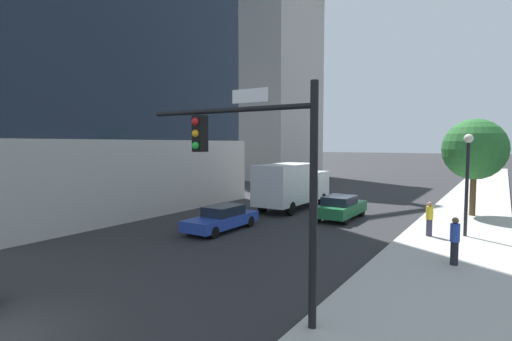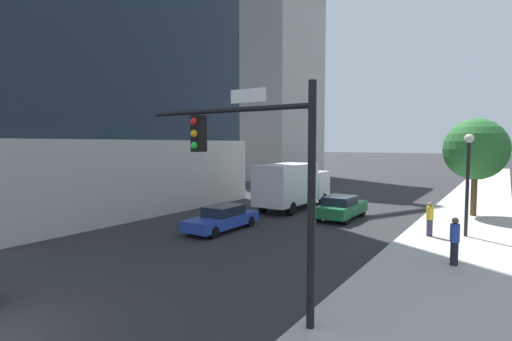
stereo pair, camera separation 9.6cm
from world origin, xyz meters
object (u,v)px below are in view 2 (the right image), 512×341
traffic_light_pole (254,159)px  pedestrian_yellow_shirt (430,219)px  car_blue (222,218)px  pedestrian_blue_shirt (455,241)px  car_green (341,207)px  box_truck (292,184)px  street_tree (476,149)px  construction_building (263,65)px  street_lamp (468,168)px

traffic_light_pole → pedestrian_yellow_shirt: 12.64m
car_blue → pedestrian_blue_shirt: pedestrian_blue_shirt is taller
car_green → traffic_light_pole: bearing=-78.4°
car_green → box_truck: box_truck is taller
street_tree → pedestrian_yellow_shirt: street_tree is taller
construction_building → car_blue: size_ratio=7.97×
box_truck → car_blue: bearing=-90.0°
street_tree → construction_building: bearing=145.9°
traffic_light_pole → street_tree: street_tree is taller
construction_building → street_tree: construction_building is taller
street_tree → car_blue: street_tree is taller
street_tree → car_green: (-6.88, -4.94, -3.58)m
street_tree → pedestrian_blue_shirt: size_ratio=3.39×
street_lamp → car_green: size_ratio=1.11×
pedestrian_yellow_shirt → pedestrian_blue_shirt: bearing=-70.9°
traffic_light_pole → street_lamp: size_ratio=1.21×
street_lamp → car_blue: street_lamp is taller
traffic_light_pole → pedestrian_blue_shirt: (4.06, 7.48, -3.21)m
pedestrian_yellow_shirt → pedestrian_blue_shirt: 4.73m
street_tree → box_truck: bearing=-163.4°
street_lamp → box_truck: size_ratio=0.66×
street_tree → pedestrian_blue_shirt: 12.36m
box_truck → pedestrian_yellow_shirt: (9.76, -4.14, -0.79)m
street_tree → pedestrian_yellow_shirt: size_ratio=3.61×
car_green → pedestrian_yellow_shirt: bearing=-24.6°
construction_building → box_truck: 30.22m
car_green → car_blue: 7.82m
street_tree → pedestrian_yellow_shirt: (-1.40, -7.46, -3.32)m
construction_building → street_lamp: 38.81m
car_blue → pedestrian_blue_shirt: (11.31, -0.44, 0.42)m
box_truck → pedestrian_blue_shirt: (11.31, -8.61, -0.73)m
car_blue → pedestrian_blue_shirt: bearing=-2.2°
street_tree → car_blue: size_ratio=1.29×
traffic_light_pole → car_blue: (-7.25, 7.92, -3.63)m
car_blue → pedestrian_yellow_shirt: 10.56m
box_truck → pedestrian_blue_shirt: bearing=-37.3°
traffic_light_pole → street_lamp: traffic_light_pole is taller
construction_building → car_green: construction_building is taller
car_blue → pedestrian_yellow_shirt: bearing=22.4°
street_lamp → pedestrian_blue_shirt: bearing=-89.5°
car_green → pedestrian_blue_shirt: pedestrian_blue_shirt is taller
street_lamp → pedestrian_blue_shirt: (0.05, -5.40, -2.42)m
construction_building → box_truck: bearing=-53.6°
box_truck → pedestrian_blue_shirt: 14.23m
pedestrian_blue_shirt → car_blue: bearing=177.8°
street_lamp → box_truck: bearing=164.1°
street_lamp → street_tree: street_tree is taller
traffic_light_pole → car_blue: traffic_light_pole is taller
construction_building → street_tree: 34.63m
pedestrian_yellow_shirt → pedestrian_blue_shirt: pedestrian_blue_shirt is taller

